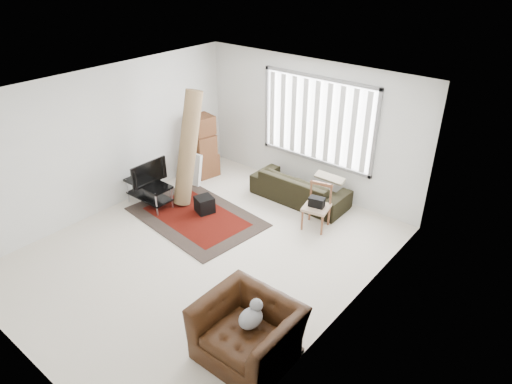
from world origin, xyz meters
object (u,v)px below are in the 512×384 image
at_px(moving_boxes, 203,148).
at_px(side_chair, 317,205).
at_px(sofa, 300,183).
at_px(armchair, 248,329).
at_px(tv_stand, 149,189).

xyz_separation_m(moving_boxes, side_chair, (3.11, -0.24, -0.17)).
bearing_deg(sofa, moving_boxes, 8.45).
distance_m(sofa, side_chair, 1.00).
xyz_separation_m(sofa, armchair, (1.75, -3.65, 0.06)).
xyz_separation_m(side_chair, armchair, (0.96, -3.03, -0.02)).
bearing_deg(armchair, moving_boxes, 140.48).
xyz_separation_m(tv_stand, moving_boxes, (-0.16, 1.66, 0.27)).
bearing_deg(tv_stand, armchair, -22.41).
relative_size(tv_stand, side_chair, 1.20).
relative_size(moving_boxes, sofa, 0.69).
bearing_deg(tv_stand, side_chair, 25.64).
height_order(sofa, side_chair, side_chair).
relative_size(tv_stand, sofa, 0.50).
distance_m(side_chair, armchair, 3.18).
distance_m(moving_boxes, sofa, 2.37).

